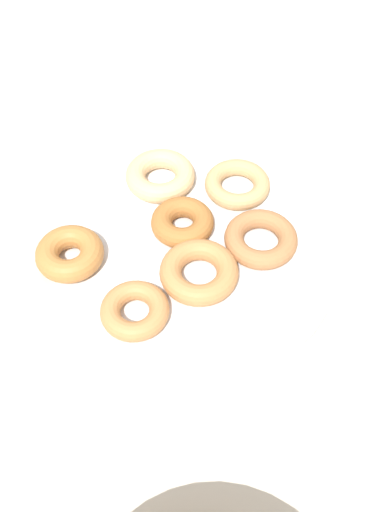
% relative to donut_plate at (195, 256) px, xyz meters
% --- Properties ---
extents(ground_plane, '(2.40, 2.40, 0.00)m').
position_rel_donut_plate_xyz_m(ground_plane, '(0.00, 0.00, -0.01)').
color(ground_plane, beige).
extents(donut_plate, '(0.35, 0.35, 0.02)m').
position_rel_donut_plate_xyz_m(donut_plate, '(0.00, 0.00, 0.00)').
color(donut_plate, silver).
rests_on(donut_plate, ground_plane).
extents(donut_0, '(0.11, 0.11, 0.03)m').
position_rel_donut_plate_xyz_m(donut_0, '(-0.01, 0.04, 0.02)').
color(donut_0, '#C6844C').
rests_on(donut_0, donut_plate).
extents(donut_1, '(0.10, 0.10, 0.03)m').
position_rel_donut_plate_xyz_m(donut_1, '(0.15, 0.03, 0.02)').
color(donut_1, '#BC7A3D').
rests_on(donut_1, donut_plate).
extents(donut_2, '(0.12, 0.12, 0.02)m').
position_rel_donut_plate_xyz_m(donut_2, '(-0.04, -0.11, 0.02)').
color(donut_2, tan).
rests_on(donut_2, donut_plate).
extents(donut_3, '(0.13, 0.13, 0.03)m').
position_rel_donut_plate_xyz_m(donut_3, '(0.06, -0.11, 0.02)').
color(donut_3, '#EABC84').
rests_on(donut_3, donut_plate).
extents(donut_4, '(0.11, 0.11, 0.02)m').
position_rel_donut_plate_xyz_m(donut_4, '(-0.08, -0.02, 0.02)').
color(donut_4, '#B27547').
rests_on(donut_4, donut_plate).
extents(donut_5, '(0.11, 0.11, 0.03)m').
position_rel_donut_plate_xyz_m(donut_5, '(0.02, -0.03, 0.02)').
color(donut_5, '#AD6B33').
rests_on(donut_5, donut_plate).
extents(donut_6, '(0.10, 0.10, 0.02)m').
position_rel_donut_plate_xyz_m(donut_6, '(0.06, 0.10, 0.02)').
color(donut_6, '#C6844C').
rests_on(donut_6, donut_plate).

